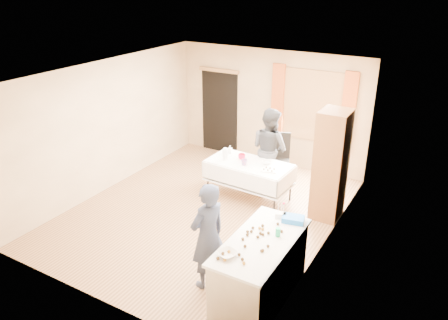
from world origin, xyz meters
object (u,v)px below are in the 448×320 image
Objects in this scene: cabinet at (331,165)px; counter at (260,269)px; chair at (278,168)px; woman at (269,149)px; girl at (208,236)px; party_table at (249,177)px.

cabinet is 2.65m from counter.
cabinet is 1.88× the size of chair.
woman reaches higher than counter.
cabinet reaches higher than woman.
girl is (0.46, -3.52, 0.47)m from chair.
chair is at bearing 109.65° from counter.
woman reaches higher than girl.
cabinet is 1.64m from party_table.
cabinet is 1.52m from woman.
cabinet is 1.21× the size of counter.
counter is at bearing 132.72° from woman.
cabinet reaches higher than counter.
chair is (-1.32, 0.82, -0.68)m from cabinet.
girl is at bearing 119.76° from woman.
counter is 3.42m from woman.
party_table is at bearing -176.13° from cabinet.
girl is 3.29m from woman.
chair is 0.63× the size of woman.
party_table is 1.06× the size of girl.
party_table is 1.58× the size of chair.
counter is at bearing -91.32° from chair.
girl reaches higher than counter.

